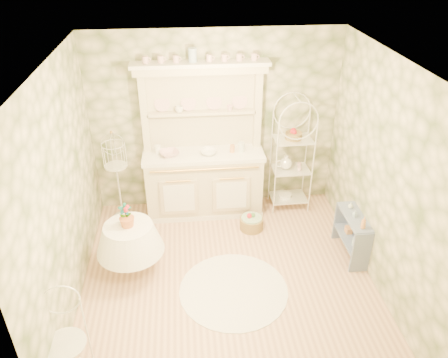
{
  "coord_description": "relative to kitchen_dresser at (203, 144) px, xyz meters",
  "views": [
    {
      "loc": [
        -0.46,
        -4.12,
        3.86
      ],
      "look_at": [
        0.0,
        0.5,
        1.15
      ],
      "focal_mm": 35.0,
      "sensor_mm": 36.0,
      "label": 1
    }
  ],
  "objects": [
    {
      "name": "birdcage_stand",
      "position": [
        -1.25,
        -0.09,
        -0.48
      ],
      "size": [
        0.33,
        0.33,
        1.34
      ],
      "primitive_type": "cube",
      "rotation": [
        0.0,
        0.0,
        0.05
      ],
      "color": "white",
      "rests_on": "floor"
    },
    {
      "name": "cafe_chair",
      "position": [
        -1.48,
        -2.75,
        -0.74
      ],
      "size": [
        0.41,
        0.41,
        0.81
      ],
      "primitive_type": "cube",
      "rotation": [
        0.0,
        0.0,
        0.14
      ],
      "color": "white",
      "rests_on": "floor"
    },
    {
      "name": "wall_front",
      "position": [
        0.2,
        -3.32,
        0.21
      ],
      "size": [
        3.6,
        3.6,
        0.0
      ],
      "primitive_type": "plane",
      "color": "beige",
      "rests_on": "floor"
    },
    {
      "name": "cup_left",
      "position": [
        -0.31,
        0.16,
        0.47
      ],
      "size": [
        0.14,
        0.14,
        0.09
      ],
      "primitive_type": "imported",
      "rotation": [
        0.0,
        0.0,
        0.32
      ],
      "color": "white",
      "rests_on": "kitchen_dresser"
    },
    {
      "name": "bowl_floral",
      "position": [
        -0.49,
        -0.04,
        -0.13
      ],
      "size": [
        0.33,
        0.33,
        0.07
      ],
      "primitive_type": "imported",
      "rotation": [
        0.0,
        0.0,
        0.28
      ],
      "color": "white",
      "rests_on": "kitchen_dresser"
    },
    {
      "name": "wall_right",
      "position": [
        2.0,
        -1.52,
        0.21
      ],
      "size": [
        3.6,
        3.6,
        0.0
      ],
      "primitive_type": "plane",
      "color": "beige",
      "rests_on": "floor"
    },
    {
      "name": "round_table",
      "position": [
        -1.0,
        -1.28,
        -0.84
      ],
      "size": [
        0.6,
        0.6,
        0.61
      ],
      "primitive_type": "cylinder",
      "rotation": [
        0.0,
        0.0,
        0.09
      ],
      "color": "white",
      "rests_on": "floor"
    },
    {
      "name": "floor_basket",
      "position": [
        0.65,
        -0.54,
        -1.04
      ],
      "size": [
        0.37,
        0.37,
        0.2
      ],
      "primitive_type": "cylinder",
      "rotation": [
        0.0,
        0.0,
        -0.21
      ],
      "color": "olive",
      "rests_on": "floor"
    },
    {
      "name": "potted_geranium",
      "position": [
        -1.01,
        -1.26,
        -0.3
      ],
      "size": [
        0.17,
        0.13,
        0.3
      ],
      "primitive_type": "imported",
      "rotation": [
        0.0,
        0.0,
        0.13
      ],
      "color": "#3F7238",
      "rests_on": "round_table"
    },
    {
      "name": "ceiling",
      "position": [
        0.2,
        -1.52,
        1.56
      ],
      "size": [
        3.6,
        3.6,
        0.0
      ],
      "primitive_type": "plane",
      "color": "white",
      "rests_on": "floor"
    },
    {
      "name": "bowl_white",
      "position": [
        0.07,
        -0.06,
        -0.13
      ],
      "size": [
        0.26,
        0.26,
        0.07
      ],
      "primitive_type": "imported",
      "rotation": [
        0.0,
        0.0,
        -0.14
      ],
      "color": "white",
      "rests_on": "kitchen_dresser"
    },
    {
      "name": "bottle_glass",
      "position": [
        1.88,
        -1.04,
        -0.5
      ],
      "size": [
        0.07,
        0.07,
        0.09
      ],
      "primitive_type": "imported",
      "rotation": [
        0.0,
        0.0,
        -0.06
      ],
      "color": "silver",
      "rests_on": "side_shelf"
    },
    {
      "name": "side_shelf",
      "position": [
        1.88,
        -1.22,
        -0.83
      ],
      "size": [
        0.29,
        0.74,
        0.63
      ],
      "primitive_type": "cube",
      "rotation": [
        0.0,
        0.0,
        0.03
      ],
      "color": "#6E7FA4",
      "rests_on": "floor"
    },
    {
      "name": "wall_back",
      "position": [
        0.2,
        0.28,
        0.21
      ],
      "size": [
        3.6,
        3.6,
        0.0
      ],
      "primitive_type": "plane",
      "color": "beige",
      "rests_on": "floor"
    },
    {
      "name": "floor",
      "position": [
        0.2,
        -1.52,
        -1.15
      ],
      "size": [
        3.6,
        3.6,
        0.0
      ],
      "primitive_type": "plane",
      "color": "#DBB08B",
      "rests_on": "ground"
    },
    {
      "name": "kitchen_dresser",
      "position": [
        0.0,
        0.0,
        0.0
      ],
      "size": [
        1.87,
        0.61,
        2.29
      ],
      "primitive_type": "cube",
      "color": "beige",
      "rests_on": "floor"
    },
    {
      "name": "bakers_rack",
      "position": [
        1.32,
        0.02,
        -0.2
      ],
      "size": [
        0.6,
        0.43,
        1.89
      ],
      "primitive_type": "cube",
      "rotation": [
        0.0,
        0.0,
        0.02
      ],
      "color": "white",
      "rests_on": "floor"
    },
    {
      "name": "wall_left",
      "position": [
        -1.6,
        -1.52,
        0.21
      ],
      "size": [
        3.6,
        3.6,
        0.0
      ],
      "primitive_type": "plane",
      "color": "beige",
      "rests_on": "floor"
    },
    {
      "name": "bottle_amber",
      "position": [
        1.88,
        -1.48,
        -0.46
      ],
      "size": [
        0.08,
        0.08,
        0.17
      ],
      "primitive_type": "imported",
      "rotation": [
        0.0,
        0.0,
        -0.21
      ],
      "color": "#CF8B4D",
      "rests_on": "side_shelf"
    },
    {
      "name": "cup_right",
      "position": [
        0.4,
        0.15,
        0.47
      ],
      "size": [
        0.1,
        0.1,
        0.08
      ],
      "primitive_type": "imported",
      "rotation": [
        0.0,
        0.0,
        0.18
      ],
      "color": "white",
      "rests_on": "kitchen_dresser"
    },
    {
      "name": "lace_rug",
      "position": [
        0.24,
        -1.76,
        -1.14
      ],
      "size": [
        1.4,
        1.4,
        0.01
      ],
      "primitive_type": "cylinder",
      "rotation": [
        0.0,
        0.0,
        0.06
      ],
      "color": "white",
      "rests_on": "floor"
    },
    {
      "name": "bottle_blue",
      "position": [
        1.86,
        -1.23,
        -0.49
      ],
      "size": [
        0.06,
        0.06,
        0.1
      ],
      "primitive_type": "imported",
      "rotation": [
        0.0,
        0.0,
        0.41
      ],
      "color": "#9CBACE",
      "rests_on": "side_shelf"
    }
  ]
}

